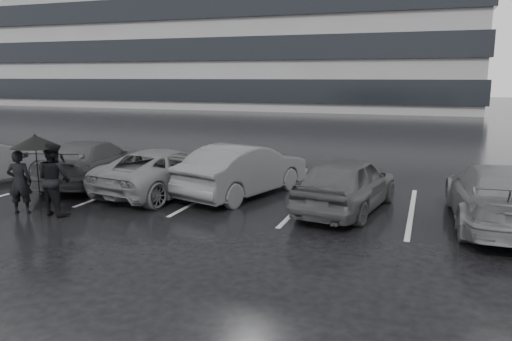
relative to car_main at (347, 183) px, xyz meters
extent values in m
plane|color=black|center=(-1.81, -2.02, -0.72)|extent=(160.00, 160.00, 0.00)
cube|color=black|center=(-23.81, 45.98, 1.28)|extent=(60.60, 25.60, 2.20)
cube|color=black|center=(-23.81, 45.98, 5.28)|extent=(60.60, 25.60, 2.20)
cube|color=black|center=(-23.81, 45.98, 9.28)|extent=(60.60, 25.60, 2.20)
imported|color=black|center=(0.00, 0.00, 0.00)|extent=(2.37, 4.43, 1.43)
imported|color=#2F2F31|center=(-3.05, 0.73, 0.03)|extent=(2.81, 4.77, 1.48)
imported|color=#474749|center=(-5.31, 0.30, -0.06)|extent=(3.01, 5.04, 1.31)
imported|color=black|center=(-8.17, 0.60, -0.01)|extent=(2.91, 5.14, 1.41)
imported|color=#474749|center=(3.47, -0.19, 0.00)|extent=(2.24, 5.04, 1.44)
imported|color=black|center=(-7.66, -2.90, 0.08)|extent=(0.69, 0.60, 1.59)
imported|color=black|center=(-6.75, -2.72, 0.18)|extent=(0.99, 0.84, 1.80)
cylinder|color=black|center=(-7.20, -2.76, 0.14)|extent=(0.03, 0.03, 1.71)
cone|color=black|center=(-7.20, -2.76, 1.10)|extent=(1.18, 1.18, 0.30)
sphere|color=black|center=(-7.20, -2.76, 1.25)|extent=(0.05, 0.05, 0.05)
cube|color=#B6B6B9|center=(-9.61, 0.48, -0.71)|extent=(0.12, 5.00, 0.00)
cube|color=#B6B6B9|center=(-6.81, 0.48, -0.71)|extent=(0.12, 5.00, 0.00)
cube|color=#B6B6B9|center=(-4.01, 0.48, -0.71)|extent=(0.12, 5.00, 0.00)
cube|color=#B6B6B9|center=(-1.21, 0.48, -0.71)|extent=(0.12, 5.00, 0.00)
cube|color=#B6B6B9|center=(1.59, 0.48, -0.71)|extent=(0.12, 5.00, 0.00)
camera|label=1|loc=(1.89, -12.40, 2.67)|focal=35.00mm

